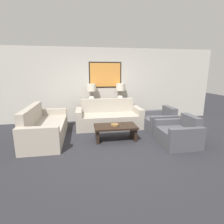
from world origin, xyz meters
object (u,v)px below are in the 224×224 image
Objects in this scene: table_lamp_right at (120,90)px; armchair_near_back_wall at (160,122)px; table_lamp_left at (92,91)px; couch_by_back_wall at (109,118)px; couch_by_side at (45,128)px; armchair_near_camera at (178,134)px; console_table at (106,112)px; decorative_bowl at (115,125)px; coffee_table at (116,129)px.

table_lamp_right is 1.84m from armchair_near_back_wall.
table_lamp_left is 0.31× the size of couch_by_back_wall.
couch_by_side is (-1.89, -0.77, 0.00)m from couch_by_back_wall.
couch_by_side is 3.54m from armchair_near_camera.
table_lamp_left reaches higher than couch_by_back_wall.
couch_by_back_wall reaches higher than console_table.
armchair_near_camera is at bearing -49.34° from table_lamp_left.
couch_by_back_wall is 1.64m from armchair_near_back_wall.
table_lamp_left and table_lamp_right have the same top height.
armchair_near_back_wall is (2.04, -1.27, -0.89)m from table_lamp_left.
couch_by_side is at bearing -157.80° from couch_by_back_wall.
console_table is 0.94m from table_lamp_right.
couch_by_side reaches higher than armchair_near_camera.
decorative_bowl is 1.64m from armchair_near_camera.
table_lamp_right is at bearing 128.30° from armchair_near_back_wall.
table_lamp_right reaches higher than coffee_table.
armchair_near_camera is at bearing -20.16° from coffee_table.
console_table is at bearing 90.00° from couch_by_back_wall.
couch_by_back_wall is at bearing 131.36° from armchair_near_camera.
armchair_near_camera is (1.52, -2.38, -0.10)m from console_table.
console_table is 1.32× the size of coffee_table.
decorative_bowl is 0.22× the size of armchair_near_back_wall.
couch_by_side is 1.89× the size of coffee_table.
couch_by_back_wall is at bearing 89.27° from decorative_bowl.
couch_by_back_wall is (0.52, -0.65, -0.85)m from table_lamp_left.
couch_by_side is at bearing 168.10° from coffee_table.
armchair_near_camera is (3.41, -0.96, -0.04)m from couch_by_side.
couch_by_side is at bearing -133.91° from table_lamp_left.
couch_by_side is 3.42m from armchair_near_back_wall.
coffee_table is at bearing -159.84° from armchair_near_back_wall.
armchair_near_camera is (1.54, -0.56, -0.16)m from decorative_bowl.
console_table is at bearing 122.60° from armchair_near_camera.
table_lamp_right is 2.73m from armchair_near_camera.
console_table reaches higher than coffee_table.
coffee_table is at bearing -89.76° from couch_by_back_wall.
table_lamp_left is at bearing 148.24° from armchair_near_back_wall.
armchair_near_camera is at bearing -15.66° from couch_by_side.
table_lamp_left is 2.08m from coffee_table.
armchair_near_back_wall is at bearing 19.97° from decorative_bowl.
decorative_bowl is (-0.02, -0.00, 0.13)m from coffee_table.
armchair_near_camera reaches higher than decorative_bowl.
coffee_table is at bearing 159.84° from armchair_near_camera.
decorative_bowl is (-0.01, -1.82, 0.06)m from console_table.
table_lamp_left is 3.11× the size of decorative_bowl.
armchair_near_camera is (1.52, -0.56, -0.03)m from coffee_table.
coffee_table is (1.90, -0.40, -0.01)m from couch_by_side.
decorative_bowl is 1.64m from armchair_near_back_wall.
decorative_bowl reaches higher than coffee_table.
couch_by_back_wall and couch_by_side have the same top height.
couch_by_side is (-1.37, -1.42, -0.85)m from table_lamp_left.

